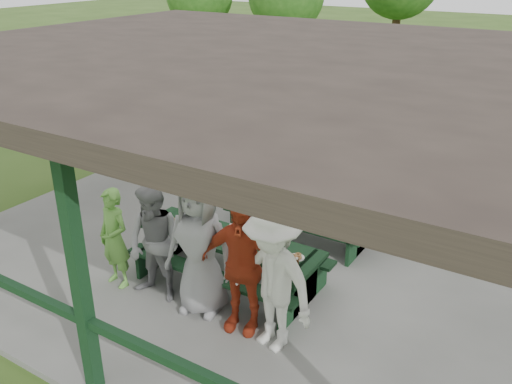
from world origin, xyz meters
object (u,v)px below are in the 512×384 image
Objects in this scene: contestant_green at (114,238)px; spectator_blue at (265,146)px; picnic_table_far at (306,208)px; contestant_white_fedora at (272,280)px; pickup_truck at (496,106)px; contestant_grey_mid at (200,247)px; farm_trailer at (365,108)px; contestant_red at (241,266)px; contestant_grey_left at (155,244)px; spectator_grey at (383,184)px; picnic_table_near at (230,254)px; spectator_lblue at (291,165)px.

spectator_blue reaches higher than contestant_green.
contestant_white_fedora reaches higher than picnic_table_far.
contestant_green is at bearing 152.41° from pickup_truck.
contestant_grey_mid is 11.36m from pickup_truck.
contestant_red is at bearing -101.43° from farm_trailer.
pickup_truck is at bearing 81.36° from contestant_green.
spectator_blue reaches higher than picnic_table_far.
contestant_grey_left is at bearing -168.46° from contestant_white_fedora.
spectator_grey reaches higher than spectator_blue.
picnic_table_near is at bearing 82.10° from contestant_grey_mid.
farm_trailer is at bearing 98.80° from picnic_table_near.
picnic_table_near is at bearing 51.94° from contestant_grey_left.
spectator_blue is 5.28m from farm_trailer.
contestant_green reaches higher than pickup_truck.
contestant_green reaches higher than picnic_table_near.
contestant_red is 4.90m from spectator_blue.
farm_trailer is at bearing 92.85° from contestant_grey_left.
contestant_grey_mid is 9.68m from farm_trailer.
picnic_table_near is 1.15m from contestant_grey_left.
spectator_grey is (1.29, 2.86, 0.38)m from picnic_table_near.
pickup_truck is (2.46, 7.52, -0.17)m from spectator_lblue.
spectator_blue is at bearing 138.60° from picnic_table_far.
contestant_grey_mid is (-0.18, -2.77, 0.50)m from picnic_table_far.
contestant_white_fedora reaches higher than spectator_blue.
contestant_grey_mid is 0.36× the size of pickup_truck.
spectator_blue is (-1.75, 1.54, 0.38)m from picnic_table_far.
contestant_grey_left reaches higher than pickup_truck.
contestant_green is 4.64m from spectator_grey.
contestant_grey_mid is 1.14× the size of spectator_blue.
spectator_blue is (-0.13, 4.46, 0.09)m from contestant_green.
picnic_table_far is 2.36m from spectator_blue.
spectator_grey is (0.55, 3.67, -0.07)m from contestant_red.
contestant_grey_left is (-0.65, -0.87, 0.38)m from picnic_table_near.
contestant_white_fedora is at bearing -21.86° from contestant_red.
contestant_grey_mid is 1.00× the size of contestant_white_fedora.
picnic_table_far is 6.98m from farm_trailer.
spectator_lblue is at bearing -7.15° from spectator_grey.
contestant_red reaches higher than picnic_table_near.
spectator_blue is (-2.25, 4.35, -0.07)m from contestant_red.
farm_trailer is at bearing -71.47° from spectator_grey.
picnic_table_far is at bearing 71.72° from contestant_grey_left.
contestant_grey_left is (0.75, 0.05, 0.10)m from contestant_green.
picnic_table_near is 0.52× the size of pickup_truck.
contestant_green is at bearing 111.37° from spectator_blue.
contestant_grey_mid reaches higher than picnic_table_far.
contestant_white_fedora reaches higher than farm_trailer.
contestant_grey_mid is at bearing -86.67° from picnic_table_near.
spectator_lblue is 0.30× the size of pickup_truck.
spectator_lblue reaches higher than picnic_table_far.
contestant_red reaches higher than pickup_truck.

